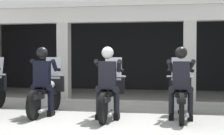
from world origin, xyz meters
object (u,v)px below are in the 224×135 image
motorcycle_left (47,93)px  motorcycle_center (110,95)px  police_officer_left (43,75)px  motorcycle_right (180,95)px  police_officer_right (181,77)px  police_officer_center (108,76)px

motorcycle_left → motorcycle_center: 1.58m
police_officer_left → motorcycle_right: bearing=-4.0°
motorcycle_left → motorcycle_right: 3.14m
motorcycle_left → motorcycle_center: (1.57, -0.20, 0.00)m
police_officer_right → motorcycle_left: bearing=168.6°
motorcycle_left → police_officer_right: 3.18m
police_officer_left → motorcycle_center: police_officer_left is taller
motorcycle_center → police_officer_right: size_ratio=1.29×
motorcycle_center → police_officer_center: (-0.00, -0.28, 0.44)m
motorcycle_left → police_officer_left: bearing=-99.4°
motorcycle_left → police_officer_left: police_officer_left is taller
police_officer_left → police_officer_right: same height
motorcycle_left → motorcycle_right: same height
police_officer_center → police_officer_right: bearing=-2.0°
motorcycle_left → police_officer_right: size_ratio=1.29×
motorcycle_left → motorcycle_right: bearing=-9.2°
motorcycle_center → police_officer_center: bearing=-99.2°
motorcycle_right → motorcycle_left: bearing=173.8°
police_officer_center → motorcycle_right: 1.70m
police_officer_left → motorcycle_right: police_officer_left is taller
motorcycle_left → police_officer_left: 0.52m
motorcycle_left → motorcycle_center: bearing=-16.2°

